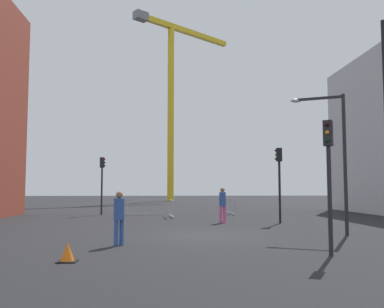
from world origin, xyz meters
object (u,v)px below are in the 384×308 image
Objects in this scene: construction_crane at (173,83)px; traffic_light_median at (279,172)px; streetlamp_short at (336,147)px; traffic_light_island at (102,176)px; pedestrian_walking at (223,202)px; pedestrian_waiting at (119,214)px; traffic_cone_orange at (67,253)px; traffic_light_near at (329,164)px.

construction_crane is 38.99m from traffic_light_median.
traffic_light_island is (-11.06, 12.73, -0.80)m from streetlamp_short.
streetlamp_short reaches higher than traffic_light_median.
traffic_light_island is (-5.18, -28.75, -13.74)m from construction_crane.
pedestrian_walking is at bearing -43.63° from traffic_light_island.
traffic_cone_orange is (-0.94, -2.87, -0.78)m from pedestrian_waiting.
pedestrian_walking is at bearing 171.91° from traffic_light_median.
construction_crane reaches higher than pedestrian_walking.
traffic_light_near is 0.94× the size of traffic_light_island.
traffic_light_median is 2.13× the size of pedestrian_walking.
construction_crane is at bearing 86.05° from traffic_cone_orange.
traffic_light_island is at bearing 136.37° from pedestrian_walking.
pedestrian_walking is (7.32, -6.97, -1.55)m from traffic_light_island.
construction_crane is at bearing 97.96° from traffic_light_median.
pedestrian_waiting is at bearing -79.30° from traffic_light_island.
traffic_light_median is (10.24, -7.39, 0.00)m from traffic_light_island.
traffic_cone_orange is (-8.29, -10.75, -2.40)m from traffic_light_median.
streetlamp_short reaches higher than traffic_cone_orange.
construction_crane is 6.43× the size of traffic_light_median.
traffic_light_median is 2.27× the size of pedestrian_waiting.
traffic_light_median is at bearing 82.17° from traffic_light_near.
pedestrian_waiting is (-5.94, 2.38, -1.49)m from traffic_light_near.
traffic_light_near is 10.35m from traffic_light_median.
construction_crane reaches higher than pedestrian_waiting.
streetlamp_short is (5.88, -41.48, -12.94)m from construction_crane.
streetlamp_short is at bearing -81.24° from traffic_light_median.
streetlamp_short is 5.47m from traffic_light_near.
pedestrian_waiting is at bearing 71.91° from traffic_cone_orange.
traffic_cone_orange is at bearing -115.69° from pedestrian_walking.
traffic_light_island is 8.11× the size of traffic_cone_orange.
construction_crane is 48.55m from traffic_light_near.
traffic_light_near is 19.73m from traffic_light_island.
traffic_light_island and traffic_light_median have the same top height.
construction_crane is 38.92m from pedestrian_walking.
pedestrian_waiting is (-8.18, -2.53, -2.43)m from streetlamp_short.
pedestrian_waiting is 3.57× the size of traffic_cone_orange.
traffic_light_median is 8.12× the size of traffic_cone_orange.
traffic_light_median reaches higher than traffic_cone_orange.
pedestrian_walking is 1.07× the size of pedestrian_waiting.
traffic_light_island is at bearing 130.98° from streetlamp_short.
traffic_cone_orange is at bearing -175.88° from traffic_light_near.
pedestrian_walking is at bearing 61.86° from pedestrian_waiting.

